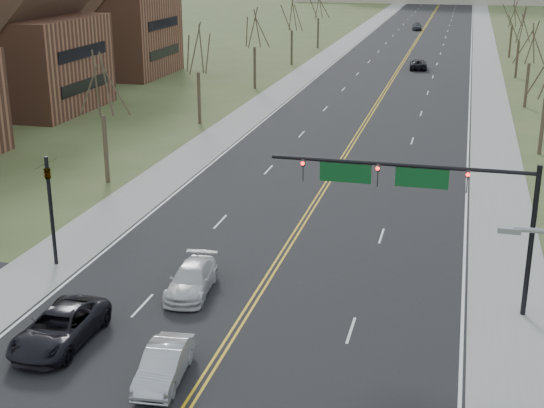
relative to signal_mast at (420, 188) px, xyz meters
The scene contains 24 objects.
road 96.96m from the signal_mast, 94.41° to the left, with size 20.00×380.00×0.01m, color black.
cross_road 12.03m from the signal_mast, 134.80° to the right, with size 120.00×14.00×0.01m, color black.
sidewalk_left 98.61m from the signal_mast, 101.39° to the left, with size 4.00×380.00×0.03m, color gray.
sidewalk_right 96.78m from the signal_mast, 87.30° to the left, with size 4.00×380.00×0.03m, color gray.
center_line 96.96m from the signal_mast, 94.41° to the left, with size 0.42×380.00×0.01m, color gold.
edge_line_left 98.20m from the signal_mast, 100.13° to the left, with size 0.15×380.00×0.01m, color silver.
edge_line_right 96.70m from the signal_mast, 88.60° to the left, with size 0.15×380.00×0.01m, color silver.
signal_mast is the anchor object (origin of this frame).
signal_left 19.06m from the signal_mast, behind, with size 0.32×0.36×6.00m.
tree_l_0 27.17m from the signal_mast, 147.71° to the left, with size 3.96×3.96×9.00m.
tree_l_1 41.45m from the signal_mast, 123.63° to the left, with size 3.96×3.96×9.00m.
tree_r_2 51.15m from the signal_mast, 80.94° to the left, with size 3.74×3.74×8.50m.
tree_l_2 59.15m from the signal_mast, 112.83° to the left, with size 3.96×3.96×9.00m.
tree_r_3 70.96m from the signal_mast, 83.48° to the left, with size 3.74×3.74×8.50m.
tree_l_3 77.96m from the signal_mast, 107.12° to the left, with size 3.96×3.96×9.00m.
tree_r_4 90.86m from the signal_mast, 84.91° to the left, with size 3.74×3.74×8.50m.
tree_l_4 97.25m from the signal_mast, 103.65° to the left, with size 3.96×3.96×9.00m.
bldg_left_mid 56.81m from the signal_mast, 139.96° to the left, with size 15.10×14.28×20.75m.
bldg_left_far 75.76m from the signal_mast, 126.91° to the left, with size 17.10×14.28×23.25m.
car_sb_inner_lead 13.89m from the signal_mast, 133.68° to the right, with size 1.47×4.22×1.39m, color #A9ACB1.
car_sb_outer_lead 17.06m from the signal_mast, 151.56° to the right, with size 2.54×5.51×1.53m, color black.
car_sb_inner_second 11.89m from the signal_mast, behind, with size 1.92×4.73×1.37m, color silver.
car_far_nb 75.17m from the signal_mast, 93.69° to the left, with size 2.29×4.96×1.38m, color black.
car_far_sb 129.48m from the signal_mast, 93.88° to the left, with size 1.87×4.65×1.59m, color #46474D.
Camera 1 is at (8.99, -20.01, 16.14)m, focal length 50.00 mm.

